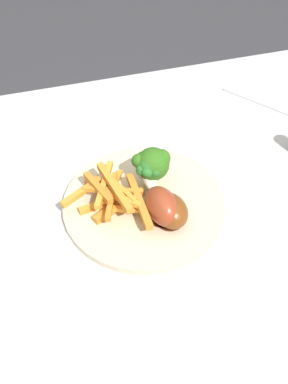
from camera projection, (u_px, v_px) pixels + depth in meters
ground_plane at (145, 359)px, 1.20m from camera, size 6.00×6.00×0.00m
dining_table at (145, 237)px, 0.75m from camera, size 0.99×0.72×0.74m
dinner_plate at (144, 203)px, 0.63m from camera, size 0.26×0.26×0.01m
broccoli_floret_front at (151, 168)px, 0.62m from camera, size 0.05×0.05×0.07m
broccoli_floret_middle at (153, 164)px, 0.62m from camera, size 0.06×0.05×0.07m
carrot_fries_pile at (113, 194)px, 0.61m from camera, size 0.15×0.15×0.04m
chicken_drumstick_near at (169, 209)px, 0.59m from camera, size 0.06×0.11×0.04m
chicken_drumstick_far at (161, 204)px, 0.59m from camera, size 0.06×0.12×0.05m
fork at (264, 104)px, 0.82m from camera, size 0.12×0.16×0.00m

